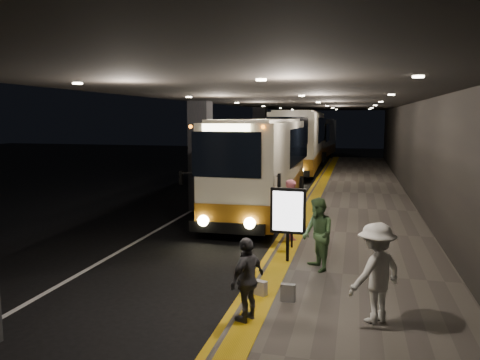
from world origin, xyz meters
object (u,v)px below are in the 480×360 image
at_px(passenger_waiting_white, 376,273).
at_px(info_sign, 288,212).
at_px(bag_plain, 261,288).
at_px(coach_second, 300,144).
at_px(bag_polka, 288,293).
at_px(coach_main, 264,168).
at_px(passenger_boarding, 292,210).
at_px(passenger_waiting_green, 318,234).
at_px(passenger_waiting_grey, 247,279).
at_px(stanchion_post, 292,230).
at_px(coach_third, 316,141).

xyz_separation_m(passenger_waiting_white, info_sign, (-2.00, 3.08, 0.37)).
distance_m(bag_plain, info_sign, 2.64).
relative_size(coach_second, bag_polka, 36.76).
xyz_separation_m(coach_main, passenger_boarding, (1.84, -5.07, -0.67)).
height_order(coach_main, bag_polka, coach_main).
distance_m(passenger_waiting_green, passenger_waiting_white, 2.86).
xyz_separation_m(bag_polka, bag_plain, (-0.58, 0.17, -0.02)).
xyz_separation_m(passenger_waiting_grey, bag_plain, (0.00, 1.21, -0.60)).
xyz_separation_m(coach_main, stanchion_post, (1.99, -6.00, -1.05)).
relative_size(passenger_waiting_grey, bag_polka, 4.30).
bearing_deg(passenger_waiting_green, coach_third, 157.15).
bearing_deg(coach_third, passenger_waiting_green, -81.25).
bearing_deg(passenger_boarding, passenger_waiting_green, 176.09).
height_order(coach_third, stanchion_post, coach_third).
bearing_deg(passenger_boarding, info_sign, 161.20).
xyz_separation_m(coach_third, info_sign, (1.95, -31.20, -0.27)).
bearing_deg(passenger_boarding, stanchion_post, 164.77).
distance_m(passenger_waiting_grey, stanchion_post, 4.87).
height_order(passenger_waiting_white, stanchion_post, passenger_waiting_white).
distance_m(info_sign, stanchion_post, 1.47).
height_order(passenger_waiting_green, passenger_waiting_grey, passenger_waiting_green).
bearing_deg(coach_second, bag_plain, -86.56).
relative_size(passenger_waiting_green, passenger_waiting_white, 0.97).
xyz_separation_m(coach_main, passenger_waiting_white, (4.05, -10.34, -0.68)).
bearing_deg(info_sign, passenger_boarding, 98.01).
relative_size(bag_polka, info_sign, 0.19).
height_order(coach_third, passenger_waiting_green, coach_third).
bearing_deg(coach_third, passenger_boarding, -82.72).
distance_m(passenger_waiting_grey, bag_polka, 1.32).
bearing_deg(passenger_waiting_grey, coach_second, -151.97).
height_order(coach_main, passenger_waiting_grey, coach_main).
relative_size(coach_third, passenger_waiting_white, 6.33).
bearing_deg(info_sign, passenger_waiting_grey, -90.38).
xyz_separation_m(coach_second, bag_plain, (2.02, -23.79, -1.64)).
bearing_deg(passenger_boarding, coach_main, -4.04).
distance_m(coach_second, stanchion_post, 20.29).
xyz_separation_m(coach_third, bag_plain, (1.75, -33.59, -1.38)).
xyz_separation_m(passenger_boarding, stanchion_post, (0.14, -0.93, -0.38)).
bearing_deg(stanchion_post, passenger_waiting_green, -64.48).
bearing_deg(bag_plain, bag_polka, -16.29).
bearing_deg(info_sign, passenger_waiting_white, -54.14).
height_order(coach_second, info_sign, coach_second).
distance_m(passenger_waiting_white, info_sign, 3.69).
relative_size(passenger_boarding, passenger_waiting_white, 1.00).
xyz_separation_m(passenger_boarding, info_sign, (0.20, -2.19, 0.37)).
bearing_deg(coach_main, passenger_waiting_grey, -82.40).
distance_m(coach_third, passenger_waiting_grey, 34.85).
relative_size(coach_second, coach_third, 1.15).
xyz_separation_m(coach_main, coach_second, (-0.18, 14.14, 0.23)).
xyz_separation_m(bag_polka, info_sign, (-0.38, 2.56, 1.09)).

